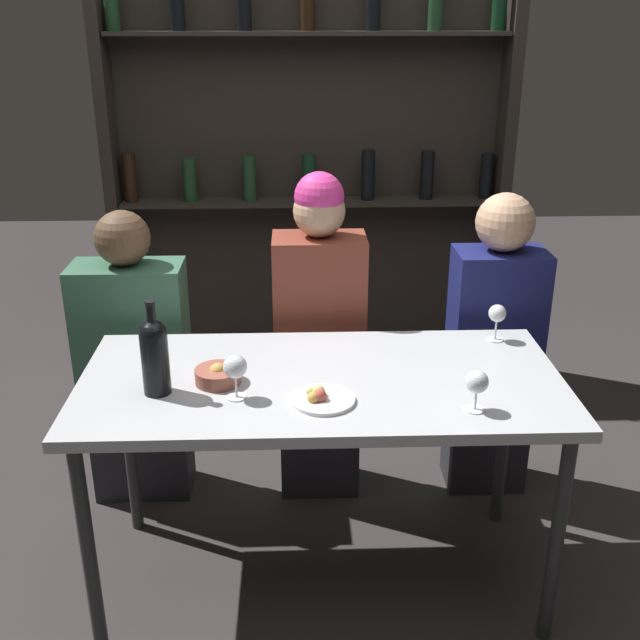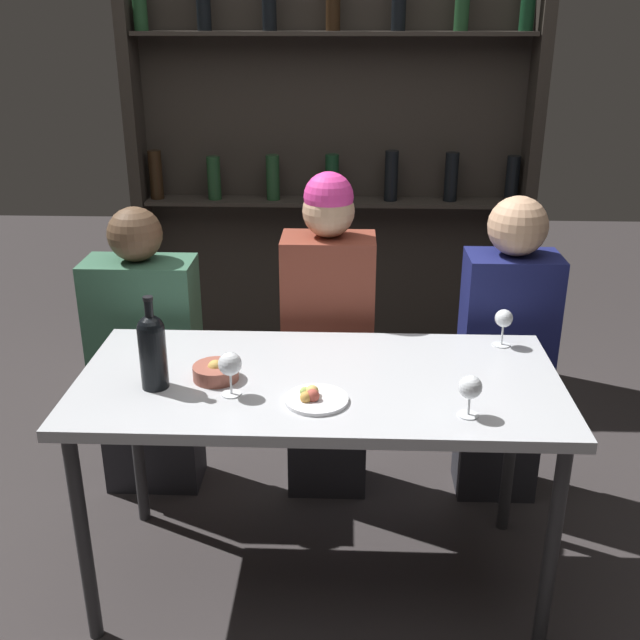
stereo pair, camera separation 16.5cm
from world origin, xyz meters
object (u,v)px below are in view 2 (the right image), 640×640
Objects in this scene: seated_person_center at (328,344)px; seated_person_left at (147,362)px; wine_glass_0 at (230,365)px; wine_glass_1 at (470,388)px; wine_bottle at (152,348)px; wine_glass_2 at (504,320)px; snack_bowl at (216,372)px; food_plate_0 at (314,398)px; seated_person_right at (504,358)px.

seated_person_left is at bearing 180.00° from seated_person_center.
wine_glass_1 is (0.69, -0.10, -0.01)m from wine_glass_0.
wine_glass_0 is (0.24, -0.04, -0.03)m from wine_bottle.
wine_glass_2 is 0.71m from seated_person_center.
snack_bowl is at bearing -162.56° from wine_glass_2.
wine_glass_1 is at bearing -34.61° from seated_person_left.
seated_person_center reaches higher than wine_glass_1.
seated_person_center reaches higher than seated_person_left.
seated_person_right is (0.71, 0.72, -0.20)m from food_plate_0.
wine_glass_1 is at bearing -61.90° from seated_person_center.
seated_person_center is 0.69m from seated_person_right.
seated_person_center reaches higher than seated_person_right.
wine_glass_2 is 0.98m from snack_bowl.
wine_glass_0 is 0.10× the size of seated_person_center.
food_plate_0 is 1.03m from seated_person_left.
wine_glass_0 is at bearing -111.40° from seated_person_center.
wine_bottle reaches higher than food_plate_0.
seated_person_right is (0.69, 0.00, -0.05)m from seated_person_center.
seated_person_center is (0.72, -0.00, 0.09)m from seated_person_left.
wine_glass_2 is 0.69× the size of food_plate_0.
wine_glass_1 is at bearing -8.51° from food_plate_0.
wine_glass_1 is 0.87m from seated_person_right.
seated_person_right is (0.96, 0.69, -0.28)m from wine_glass_0.
food_plate_0 is (-0.62, -0.43, -0.08)m from wine_glass_2.
wine_bottle is 0.24× the size of seated_person_right.
seated_person_left is (-1.14, 0.79, -0.31)m from wine_glass_1.
snack_bowl is at bearing -150.13° from seated_person_right.
seated_person_center is at bearing 88.42° from food_plate_0.
seated_person_left is (-1.32, 0.29, -0.32)m from wine_glass_2.
seated_person_left reaches higher than wine_glass_0.
wine_bottle reaches higher than snack_bowl.
seated_person_left is at bearing 123.48° from snack_bowl.
seated_person_left is 0.73m from seated_person_center.
wine_bottle is at bearing -162.37° from wine_glass_2.
wine_bottle is at bearing -128.23° from seated_person_center.
seated_person_center is (0.51, 0.64, -0.27)m from wine_bottle.
seated_person_right is at bearing 28.35° from wine_bottle.
seated_person_center is at bearing 180.00° from seated_person_right.
seated_person_left is (-0.70, 0.72, -0.24)m from food_plate_0.
wine_glass_0 is 0.73× the size of food_plate_0.
wine_glass_0 is 0.88m from seated_person_left.
seated_person_center is at bearing 118.10° from wine_glass_1.
wine_bottle is at bearing -161.34° from snack_bowl.
food_plate_0 is 0.14× the size of seated_person_center.
wine_glass_1 is at bearing -110.42° from wine_glass_2.
wine_glass_0 is 0.27m from food_plate_0.
snack_bowl is 0.69m from seated_person_center.
seated_person_center is at bearing 51.77° from wine_bottle.
wine_bottle is 2.37× the size of wine_glass_1.
wine_glass_1 is at bearing -14.96° from snack_bowl.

